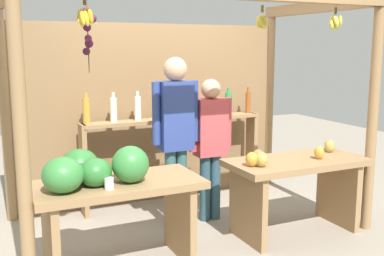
% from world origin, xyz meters
% --- Properties ---
extents(ground_plane, '(12.00, 12.00, 0.00)m').
position_xyz_m(ground_plane, '(0.00, 0.00, 0.00)').
color(ground_plane, gray).
rests_on(ground_plane, ground).
extents(market_stall, '(3.32, 1.85, 2.28)m').
position_xyz_m(market_stall, '(-0.00, 0.41, 1.32)').
color(market_stall, '#99754C').
rests_on(market_stall, ground).
extents(fruit_counter_left, '(1.34, 0.68, 1.03)m').
position_xyz_m(fruit_counter_left, '(-0.97, -0.66, 0.69)').
color(fruit_counter_left, '#99754C').
rests_on(fruit_counter_left, ground).
extents(fruit_counter_right, '(1.34, 0.64, 0.87)m').
position_xyz_m(fruit_counter_right, '(0.87, -0.65, 0.55)').
color(fruit_counter_right, '#99754C').
rests_on(fruit_counter_right, ground).
extents(bottle_shelf_unit, '(2.13, 0.22, 1.36)m').
position_xyz_m(bottle_shelf_unit, '(0.15, 0.65, 0.82)').
color(bottle_shelf_unit, '#99754C').
rests_on(bottle_shelf_unit, ground).
extents(vendor_man, '(0.48, 0.23, 1.70)m').
position_xyz_m(vendor_man, '(-0.11, -0.03, 1.03)').
color(vendor_man, '#335D61').
rests_on(vendor_man, ground).
extents(vendor_woman, '(0.48, 0.20, 1.48)m').
position_xyz_m(vendor_woman, '(0.29, 0.01, 0.87)').
color(vendor_woman, '#2B4D5C').
rests_on(vendor_woman, ground).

